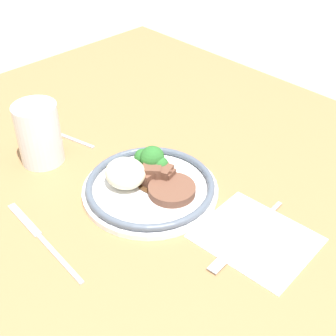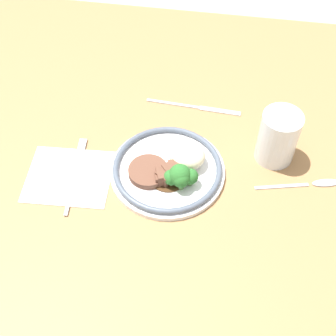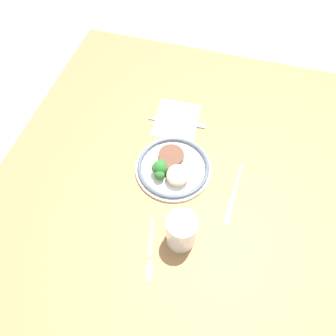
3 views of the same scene
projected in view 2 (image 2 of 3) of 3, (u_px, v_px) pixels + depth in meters
The scene contains 8 objects.
ground_plane at pixel (175, 174), 0.98m from camera, with size 8.00×8.00×0.00m, color tan.
dining_table at pixel (175, 169), 0.97m from camera, with size 1.18×1.09×0.03m.
napkin at pixel (69, 176), 0.94m from camera, with size 0.18×0.15×0.00m.
plate at pixel (170, 169), 0.93m from camera, with size 0.23×0.23×0.06m.
juice_glass at pixel (278, 139), 0.93m from camera, with size 0.08×0.08×0.11m.
fork at pixel (77, 167), 0.95m from camera, with size 0.03×0.20×0.00m.
knife at pixel (197, 107), 1.06m from camera, with size 0.22×0.02×0.00m.
spoon at pixel (315, 184), 0.92m from camera, with size 0.17×0.05×0.01m.
Camera 2 is at (0.08, -0.59, 0.78)m, focal length 50.00 mm.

